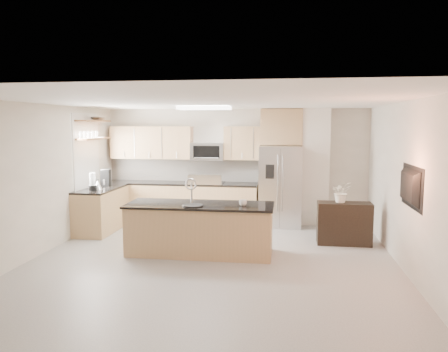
% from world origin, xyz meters
% --- Properties ---
extents(floor, '(6.50, 6.50, 0.00)m').
position_xyz_m(floor, '(0.00, 0.00, 0.00)').
color(floor, '#ACA9A3').
rests_on(floor, ground).
extents(ceiling, '(6.00, 6.50, 0.02)m').
position_xyz_m(ceiling, '(0.00, 0.00, 2.60)').
color(ceiling, white).
rests_on(ceiling, wall_back).
extents(wall_back, '(6.00, 0.02, 2.60)m').
position_xyz_m(wall_back, '(0.00, 3.25, 1.30)').
color(wall_back, silver).
rests_on(wall_back, floor).
extents(wall_front, '(6.00, 0.02, 2.60)m').
position_xyz_m(wall_front, '(0.00, -3.25, 1.30)').
color(wall_front, silver).
rests_on(wall_front, floor).
extents(wall_left, '(0.02, 6.50, 2.60)m').
position_xyz_m(wall_left, '(-3.00, 0.00, 1.30)').
color(wall_left, silver).
rests_on(wall_left, floor).
extents(wall_right, '(0.02, 6.50, 2.60)m').
position_xyz_m(wall_right, '(3.00, 0.00, 1.30)').
color(wall_right, silver).
rests_on(wall_right, floor).
extents(back_counter, '(3.55, 0.66, 1.44)m').
position_xyz_m(back_counter, '(-1.23, 2.93, 0.47)').
color(back_counter, tan).
rests_on(back_counter, floor).
extents(left_counter, '(0.66, 1.50, 0.92)m').
position_xyz_m(left_counter, '(-2.67, 1.85, 0.46)').
color(left_counter, tan).
rests_on(left_counter, floor).
extents(range, '(0.76, 0.64, 1.14)m').
position_xyz_m(range, '(-0.60, 2.92, 0.47)').
color(range, black).
rests_on(range, floor).
extents(upper_cabinets, '(3.50, 0.33, 0.75)m').
position_xyz_m(upper_cabinets, '(-1.30, 3.09, 1.83)').
color(upper_cabinets, tan).
rests_on(upper_cabinets, wall_back).
extents(microwave, '(0.76, 0.40, 0.40)m').
position_xyz_m(microwave, '(-0.60, 3.04, 1.63)').
color(microwave, silver).
rests_on(microwave, upper_cabinets).
extents(refrigerator, '(0.92, 0.78, 1.78)m').
position_xyz_m(refrigerator, '(1.06, 2.87, 0.89)').
color(refrigerator, silver).
rests_on(refrigerator, floor).
extents(partition_column, '(0.60, 0.30, 2.60)m').
position_xyz_m(partition_column, '(1.82, 3.10, 1.30)').
color(partition_column, white).
rests_on(partition_column, floor).
extents(window, '(0.04, 1.15, 1.65)m').
position_xyz_m(window, '(-2.98, 1.85, 1.65)').
color(window, white).
rests_on(window, wall_left).
extents(shelf_lower, '(0.30, 1.20, 0.04)m').
position_xyz_m(shelf_lower, '(-2.85, 1.95, 1.95)').
color(shelf_lower, brown).
rests_on(shelf_lower, wall_left).
extents(shelf_upper, '(0.30, 1.20, 0.04)m').
position_xyz_m(shelf_upper, '(-2.85, 1.95, 2.32)').
color(shelf_upper, brown).
rests_on(shelf_upper, wall_left).
extents(ceiling_fixture, '(1.00, 0.50, 0.06)m').
position_xyz_m(ceiling_fixture, '(-0.40, 1.60, 2.56)').
color(ceiling_fixture, white).
rests_on(ceiling_fixture, ceiling).
extents(island, '(2.55, 0.93, 1.30)m').
position_xyz_m(island, '(-0.28, 0.53, 0.44)').
color(island, tan).
rests_on(island, floor).
extents(credenza, '(0.99, 0.42, 0.79)m').
position_xyz_m(credenza, '(2.28, 1.52, 0.40)').
color(credenza, black).
rests_on(credenza, floor).
extents(cup, '(0.16, 0.16, 0.10)m').
position_xyz_m(cup, '(0.48, 0.45, 0.93)').
color(cup, white).
rests_on(cup, island).
extents(platter, '(0.43, 0.43, 0.02)m').
position_xyz_m(platter, '(-0.36, 0.32, 0.89)').
color(platter, black).
rests_on(platter, island).
extents(blender, '(0.16, 0.16, 0.36)m').
position_xyz_m(blender, '(-2.67, 1.47, 1.08)').
color(blender, black).
rests_on(blender, left_counter).
extents(kettle, '(0.18, 0.18, 0.23)m').
position_xyz_m(kettle, '(-2.62, 1.61, 1.02)').
color(kettle, silver).
rests_on(kettle, left_counter).
extents(coffee_maker, '(0.23, 0.26, 0.36)m').
position_xyz_m(coffee_maker, '(-2.69, 2.15, 1.09)').
color(coffee_maker, black).
rests_on(coffee_maker, left_counter).
extents(bowl, '(0.45, 0.45, 0.09)m').
position_xyz_m(bowl, '(-2.85, 2.20, 2.38)').
color(bowl, silver).
rests_on(bowl, shelf_upper).
extents(flower_vase, '(0.59, 0.53, 0.60)m').
position_xyz_m(flower_vase, '(2.21, 1.53, 1.09)').
color(flower_vase, white).
rests_on(flower_vase, credenza).
extents(television, '(0.14, 1.08, 0.62)m').
position_xyz_m(television, '(2.91, -0.20, 1.35)').
color(television, black).
rests_on(television, wall_right).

